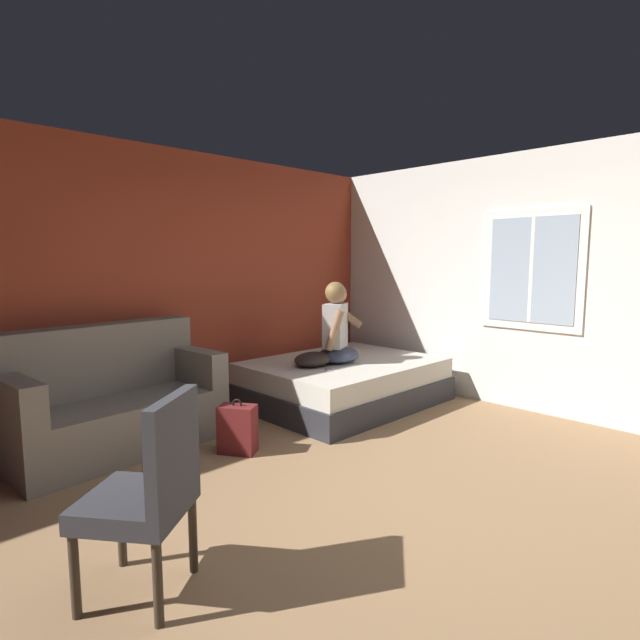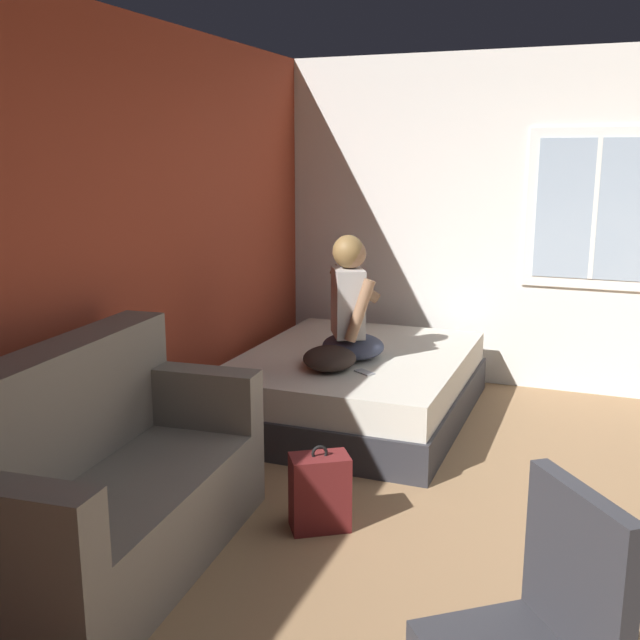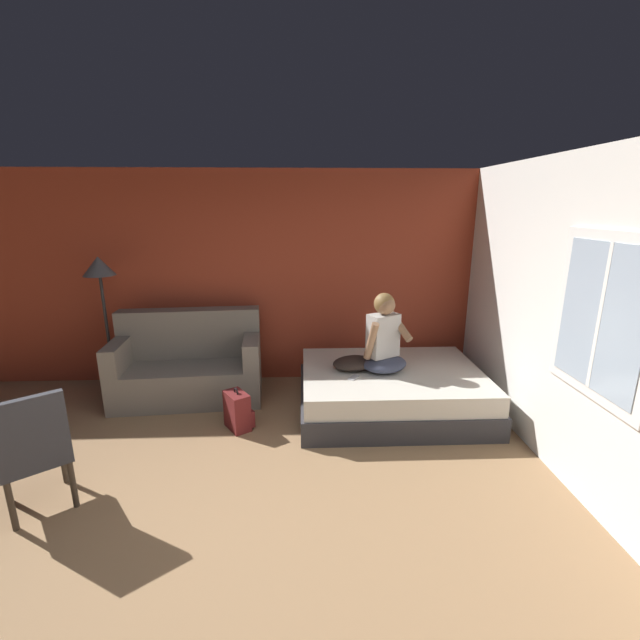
# 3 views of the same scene
# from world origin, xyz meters

# --- Properties ---
(ground_plane) EXTENTS (40.00, 40.00, 0.00)m
(ground_plane) POSITION_xyz_m (0.00, 0.00, 0.00)
(ground_plane) COLOR #93704C
(wall_back_accent) EXTENTS (10.75, 0.16, 2.70)m
(wall_back_accent) POSITION_xyz_m (0.00, 3.00, 1.35)
(wall_back_accent) COLOR #993823
(wall_back_accent) RESTS_ON ground
(bed) EXTENTS (2.05, 1.58, 0.48)m
(bed) POSITION_xyz_m (1.69, 1.94, 0.24)
(bed) COLOR #2D2D33
(bed) RESTS_ON ground
(couch) EXTENTS (1.76, 0.95, 1.04)m
(couch) POSITION_xyz_m (-0.68, 2.39, 0.39)
(couch) COLOR slate
(couch) RESTS_ON ground
(side_chair) EXTENTS (0.65, 0.65, 0.98)m
(side_chair) POSITION_xyz_m (-1.32, 0.39, 0.53)
(side_chair) COLOR #382D23
(side_chair) RESTS_ON ground
(person_seated) EXTENTS (0.67, 0.63, 0.88)m
(person_seated) POSITION_xyz_m (1.59, 1.95, 0.84)
(person_seated) COLOR #383D51
(person_seated) RESTS_ON bed
(backpack) EXTENTS (0.34, 0.35, 0.46)m
(backpack) POSITION_xyz_m (0.01, 1.57, 0.19)
(backpack) COLOR maroon
(backpack) RESTS_ON ground
(throw_pillow) EXTENTS (0.57, 0.49, 0.14)m
(throw_pillow) POSITION_xyz_m (1.26, 1.99, 0.55)
(throw_pillow) COLOR #2D231E
(throw_pillow) RESTS_ON bed
(cell_phone) EXTENTS (0.14, 0.16, 0.01)m
(cell_phone) POSITION_xyz_m (1.23, 1.73, 0.48)
(cell_phone) COLOR #B7B7BC
(cell_phone) RESTS_ON bed
(floor_lamp) EXTENTS (0.36, 0.36, 1.70)m
(floor_lamp) POSITION_xyz_m (-1.65, 2.51, 1.43)
(floor_lamp) COLOR black
(floor_lamp) RESTS_ON ground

